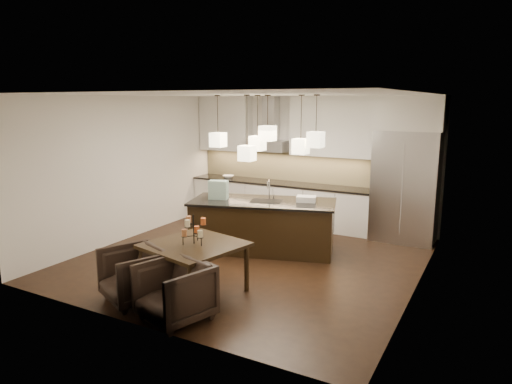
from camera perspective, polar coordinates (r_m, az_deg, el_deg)
The scene contains 37 objects.
floor at distance 8.02m, azimuth -0.69°, elevation -8.40°, with size 5.50×5.50×0.02m, color black.
ceiling at distance 7.55m, azimuth -0.74°, elevation 12.18°, with size 5.50×5.50×0.02m, color white.
wall_back at distance 10.13m, azimuth 6.95°, elevation 3.88°, with size 5.50×0.02×2.80m, color silver.
wall_front at distance 5.47m, azimuth -14.99°, elevation -2.77°, with size 5.50×0.02×2.80m, color silver.
wall_left at distance 9.31m, azimuth -15.73°, elevation 2.89°, with size 0.02×5.50×2.80m, color silver.
wall_right at distance 6.78m, azimuth 20.10°, elevation -0.40°, with size 0.02×5.50×2.80m, color silver.
refrigerator at distance 9.25m, azimuth 18.18°, elevation 0.65°, with size 1.20×0.72×2.15m, color #B7B7BA.
fridge_panel at distance 9.11m, azimuth 18.73°, elevation 9.34°, with size 1.26×0.72×0.65m, color silver.
lower_cabinets at distance 10.25m, azimuth 2.89°, elevation -1.42°, with size 4.21×0.62×0.88m, color silver.
countertop at distance 10.16m, azimuth 2.91°, elevation 1.11°, with size 4.21×0.66×0.04m, color black.
backsplash at distance 10.37m, azimuth 3.65°, elevation 3.19°, with size 4.21×0.02×0.63m, color #C8BA85.
upper_cab_left at distance 10.85m, azimuth -3.82°, elevation 8.53°, with size 1.25×0.35×1.25m, color silver.
upper_cab_right at distance 9.69m, azimuth 9.70°, elevation 8.07°, with size 1.86×0.35×1.25m, color silver.
hood_canopy at distance 10.22m, azimuth 1.56°, elevation 5.83°, with size 0.90×0.52×0.24m, color #B7B7BA.
hood_chimney at distance 10.28m, azimuth 1.86°, elevation 9.21°, with size 0.30×0.28×0.96m, color #B7B7BA.
fruit_bowl at distance 10.73m, azimuth -3.50°, elevation 1.93°, with size 0.26×0.26×0.06m, color silver.
island_body at distance 8.34m, azimuth 0.85°, elevation -4.35°, with size 2.52×1.01×0.89m, color black.
island_top at distance 8.23m, azimuth 0.86°, elevation -1.25°, with size 2.60×1.09×0.04m, color black.
faucet at distance 8.27m, azimuth 1.68°, elevation 0.30°, with size 0.10×0.24×0.38m, color silver, non-canonical shape.
tote_bag at distance 8.38m, azimuth -4.72°, elevation 0.28°, with size 0.34×0.18×0.34m, color #215E43.
food_container at distance 8.20m, azimuth 6.31°, elevation -0.87°, with size 0.34×0.24×0.10m, color silver.
dining_table at distance 6.63m, azimuth -7.67°, elevation -9.40°, with size 1.21×1.21×0.72m, color black, non-canonical shape.
candelabra at distance 6.45m, azimuth -7.80°, elevation -4.62°, with size 0.35×0.35×0.42m, color black, non-canonical shape.
candle_a at distance 6.36m, azimuth -6.99°, elevation -5.20°, with size 0.07×0.07×0.10m, color beige.
candle_b at distance 6.58m, azimuth -7.41°, elevation -4.65°, with size 0.07×0.07×0.10m, color #CB5521.
candle_c at distance 6.44m, azimuth -8.96°, elevation -5.06°, with size 0.07×0.07×0.10m, color #AA673C.
candle_d at distance 6.40m, azimuth -6.61°, elevation -3.67°, with size 0.07×0.07×0.10m, color #CB5521.
candle_e at distance 6.53m, azimuth -8.42°, elevation -3.42°, with size 0.07×0.07×0.10m, color #AA673C.
candle_f at distance 6.33m, azimuth -8.57°, elevation -3.89°, with size 0.07×0.07×0.10m, color beige.
armchair_left at distance 6.52m, azimuth -14.90°, elevation -9.96°, with size 0.79×0.81×0.74m, color black.
armchair_right at distance 5.88m, azimuth -10.13°, elevation -12.19°, with size 0.79×0.81×0.74m, color black.
pendant_a at distance 8.40m, azimuth -4.76°, elevation 6.52°, with size 0.24×0.24×0.26m, color #FFF2C2.
pendant_b at distance 8.24m, azimuth 0.19°, elevation 6.11°, with size 0.24×0.24×0.26m, color #FFF2C2.
pendant_c at distance 7.94m, azimuth 1.45°, elevation 7.34°, with size 0.24×0.24×0.26m, color #FFF2C2.
pendant_d at distance 7.86m, azimuth 5.60°, elevation 5.70°, with size 0.24×0.24×0.26m, color #FFF2C2.
pendant_e at distance 7.66m, azimuth 7.48°, elevation 6.51°, with size 0.24×0.24×0.26m, color #FFF2C2.
pendant_f at distance 7.81m, azimuth -1.12°, elevation 4.87°, with size 0.24×0.24×0.26m, color #FFF2C2.
Camera 1 is at (3.69, -6.59, 2.69)m, focal length 32.00 mm.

